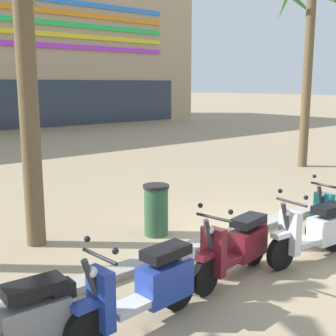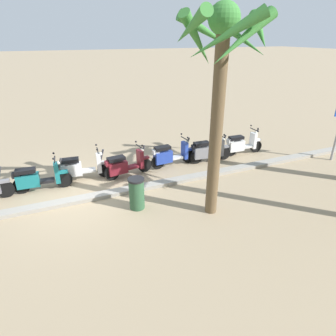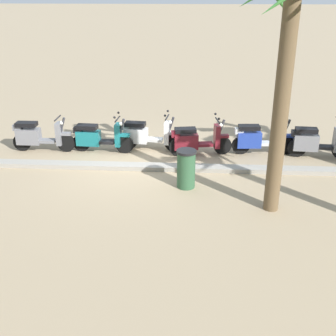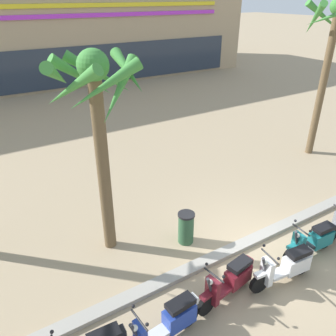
# 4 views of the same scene
# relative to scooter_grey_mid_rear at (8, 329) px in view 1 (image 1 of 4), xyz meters

# --- Properties ---
(ground_plane) EXTENTS (200.00, 200.00, 0.00)m
(ground_plane) POSITION_rel_scooter_grey_mid_rear_xyz_m (5.01, 0.77, -0.46)
(ground_plane) COLOR #9E896B
(curb_strip) EXTENTS (60.00, 0.36, 0.12)m
(curb_strip) POSITION_rel_scooter_grey_mid_rear_xyz_m (5.01, 1.13, -0.40)
(curb_strip) COLOR gray
(curb_strip) RESTS_ON ground
(scooter_grey_mid_rear) EXTENTS (1.75, 0.56, 1.17)m
(scooter_grey_mid_rear) POSITION_rel_scooter_grey_mid_rear_xyz_m (0.00, 0.00, 0.00)
(scooter_grey_mid_rear) COLOR black
(scooter_grey_mid_rear) RESTS_ON ground
(scooter_blue_second_in_line) EXTENTS (1.86, 0.56, 1.17)m
(scooter_blue_second_in_line) POSITION_rel_scooter_grey_mid_rear_xyz_m (1.54, -0.18, 0.00)
(scooter_blue_second_in_line) COLOR black
(scooter_blue_second_in_line) RESTS_ON ground
(scooter_maroon_lead_nearest) EXTENTS (1.81, 0.63, 1.17)m
(scooter_maroon_lead_nearest) POSITION_rel_scooter_grey_mid_rear_xyz_m (3.36, 0.03, -0.01)
(scooter_maroon_lead_nearest) COLOR black
(scooter_maroon_lead_nearest) RESTS_ON ground
(scooter_white_far_back) EXTENTS (1.85, 0.57, 1.17)m
(scooter_white_far_back) POSITION_rel_scooter_grey_mid_rear_xyz_m (4.84, -0.35, -0.01)
(scooter_white_far_back) COLOR black
(scooter_white_far_back) RESTS_ON ground
(palm_tree_mid_walkway) EXTENTS (2.74, 2.66, 6.27)m
(palm_tree_mid_walkway) POSITION_rel_scooter_grey_mid_rear_xyz_m (11.77, 4.30, 4.30)
(palm_tree_mid_walkway) COLOR brown
(palm_tree_mid_walkway) RESTS_ON ground
(litter_bin) EXTENTS (0.48, 0.48, 0.95)m
(litter_bin) POSITION_rel_scooter_grey_mid_rear_xyz_m (3.59, 2.16, 0.02)
(litter_bin) COLOR #2D5638
(litter_bin) RESTS_ON ground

